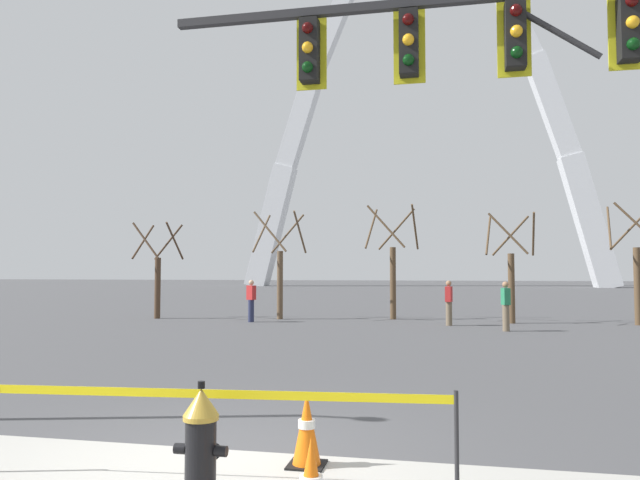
{
  "coord_description": "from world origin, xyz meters",
  "views": [
    {
      "loc": [
        2.3,
        -5.79,
        1.91
      ],
      "look_at": [
        0.1,
        5.0,
        2.5
      ],
      "focal_mm": 33.17,
      "sensor_mm": 36.0,
      "label": 1
    }
  ],
  "objects": [
    {
      "name": "monument_arch",
      "position": [
        0.0,
        69.53,
        20.98
      ],
      "size": [
        46.1,
        2.7,
        48.24
      ],
      "color": "silver",
      "rests_on": "ground"
    },
    {
      "name": "tree_left_mid",
      "position": [
        -4.06,
        17.25,
        1.91
      ],
      "size": [
        1.98,
        1.99,
        4.3
      ],
      "color": "brown",
      "rests_on": "ground"
    },
    {
      "name": "pedestrian_walking_left",
      "position": [
        4.34,
        14.04,
        0.82
      ],
      "size": [
        0.28,
        0.38,
        1.59
      ],
      "color": "brown",
      "rests_on": "ground"
    },
    {
      "name": "pedestrian_standing_center",
      "position": [
        2.57,
        15.7,
        0.82
      ],
      "size": [
        0.27,
        0.38,
        1.59
      ],
      "color": "brown",
      "rests_on": "ground"
    },
    {
      "name": "caution_tape_barrier",
      "position": [
        0.25,
        -0.63,
        0.59
      ],
      "size": [
        4.39,
        0.43,
        0.87
      ],
      "color": "#232326",
      "rests_on": "ground"
    },
    {
      "name": "pedestrian_walking_right",
      "position": [
        -4.76,
        15.7,
        0.82
      ],
      "size": [
        0.39,
        0.35,
        1.59
      ],
      "color": "#232847",
      "rests_on": "ground"
    },
    {
      "name": "tree_right_mid",
      "position": [
        9.19,
        17.21,
        1.94
      ],
      "size": [
        2.01,
        2.02,
        4.36
      ],
      "color": "brown",
      "rests_on": "ground"
    },
    {
      "name": "tree_center_left",
      "position": [
        0.41,
        18.07,
        2.02
      ],
      "size": [
        2.08,
        2.1,
        4.54
      ],
      "color": "brown",
      "rests_on": "ground"
    },
    {
      "name": "traffic_signal_gantry",
      "position": [
        3.72,
        2.26,
        4.4
      ],
      "size": [
        7.82,
        0.44,
        6.0
      ],
      "color": "#232326",
      "rests_on": "ground"
    },
    {
      "name": "tree_far_left",
      "position": [
        -9.04,
        16.55,
        1.73
      ],
      "size": [
        1.8,
        1.81,
        3.89
      ],
      "color": "#473323",
      "rests_on": "ground"
    },
    {
      "name": "tree_center_right",
      "position": [
        4.86,
        17.11,
        1.8
      ],
      "size": [
        1.87,
        1.88,
        4.05
      ],
      "color": "brown",
      "rests_on": "ground"
    },
    {
      "name": "fire_hydrant",
      "position": [
        0.32,
        -1.06,
        0.47
      ],
      "size": [
        0.46,
        0.48,
        0.99
      ],
      "color": "black",
      "rests_on": "ground"
    },
    {
      "name": "traffic_cone_by_hydrant",
      "position": [
        0.99,
        -0.04,
        0.36
      ],
      "size": [
        0.36,
        0.36,
        0.73
      ],
      "color": "black",
      "rests_on": "ground"
    },
    {
      "name": "ground_plane",
      "position": [
        0.0,
        0.0,
        0.0
      ],
      "size": [
        240.0,
        240.0,
        0.0
      ],
      "primitive_type": "plane",
      "color": "#474749"
    }
  ]
}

